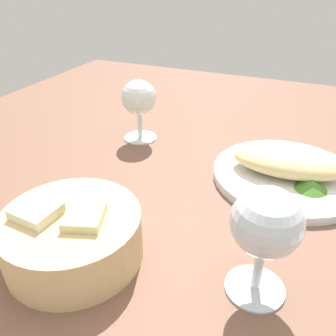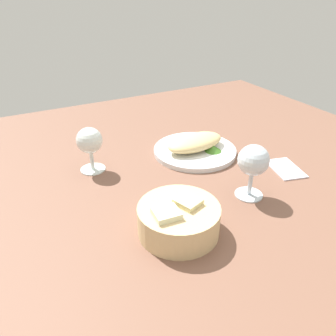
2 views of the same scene
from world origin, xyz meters
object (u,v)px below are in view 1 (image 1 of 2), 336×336
(wine_glass_near, at_px, (139,101))
(plate, at_px, (287,176))
(bread_basket, at_px, (72,235))
(wine_glass_far, at_px, (266,227))

(wine_glass_near, bearing_deg, plate, 171.56)
(bread_basket, bearing_deg, wine_glass_near, -76.43)
(plate, distance_m, wine_glass_near, 0.31)
(wine_glass_far, bearing_deg, wine_glass_near, -44.93)
(plate, bearing_deg, wine_glass_near, -8.44)
(bread_basket, height_order, wine_glass_far, wine_glass_far)
(bread_basket, height_order, wine_glass_near, wine_glass_near)
(wine_glass_far, bearing_deg, plate, -90.69)
(plate, relative_size, wine_glass_near, 1.99)
(plate, height_order, bread_basket, bread_basket)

